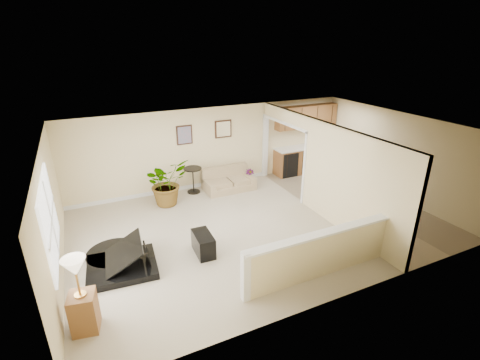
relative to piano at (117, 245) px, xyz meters
name	(u,v)px	position (x,y,z in m)	size (l,w,h in m)	color
floor	(259,225)	(3.44, 0.31, -0.54)	(9.00, 9.00, 0.00)	tan
back_wall	(214,147)	(3.44, 3.31, 0.71)	(9.00, 0.04, 2.50)	beige
front_wall	(344,240)	(3.44, -2.69, 0.71)	(9.00, 0.04, 2.50)	beige
left_wall	(51,218)	(-1.06, 0.31, 0.71)	(0.04, 6.00, 2.50)	beige
right_wall	(395,155)	(7.94, 0.31, 0.71)	(0.04, 6.00, 2.50)	beige
ceiling	(261,129)	(3.44, 0.31, 1.96)	(9.00, 6.00, 0.04)	white
kitchen_vinyl	(354,202)	(6.59, 0.31, -0.53)	(2.70, 6.00, 0.01)	tan
interior_partition	(314,167)	(5.24, 0.56, 0.68)	(0.18, 5.99, 2.50)	beige
pony_half_wall	(318,254)	(3.52, -1.99, -0.02)	(3.42, 0.22, 1.00)	beige
left_window	(49,220)	(-1.04, -0.19, 0.91)	(0.05, 2.15, 1.45)	white
wall_art_left	(184,135)	(2.49, 3.28, 1.21)	(0.48, 0.04, 0.58)	#321C12
wall_mirror	(223,129)	(3.74, 3.28, 1.26)	(0.55, 0.04, 0.55)	#321C12
kitchen_cabinets	(303,148)	(6.63, 3.04, 0.33)	(2.36, 0.65, 2.33)	brown
piano	(117,245)	(0.00, 0.00, 0.00)	(1.67, 1.74, 1.29)	black
piano_bench	(203,244)	(1.75, -0.27, -0.30)	(0.36, 0.71, 0.47)	black
loveseat	(228,179)	(3.66, 2.76, -0.20)	(1.54, 0.88, 0.88)	tan
accent_table	(193,177)	(2.58, 2.96, -0.03)	(0.55, 0.55, 0.79)	black
palm_plant	(166,183)	(1.66, 2.52, 0.11)	(1.49, 1.41, 1.32)	black
small_plant	(250,179)	(4.40, 2.73, -0.31)	(0.36, 0.36, 0.53)	black
lamp_stand	(82,301)	(-0.71, -1.51, 0.04)	(0.47, 0.47, 1.37)	brown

